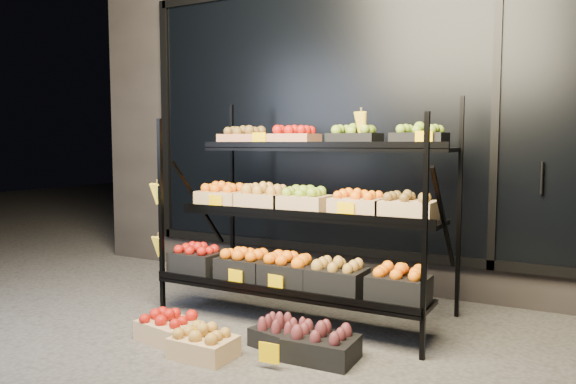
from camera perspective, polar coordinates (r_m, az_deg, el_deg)
The scene contains 9 objects.
ground at distance 3.88m, azimuth -2.57°, elevation -14.82°, with size 24.00×24.00×0.00m, color #514F4C.
building at distance 6.03m, azimuth 10.40°, elevation 9.05°, with size 6.00×2.08×3.50m.
display_rack at distance 4.21m, azimuth 1.49°, elevation -2.20°, with size 2.18×1.02×1.66m.
tag_floor_a at distance 3.68m, azimuth -9.20°, elevation -15.03°, with size 0.13×0.01×0.12m, color #F9C100.
tag_floor_b at distance 3.40m, azimuth -1.94°, elevation -16.66°, with size 0.13×0.01×0.12m, color #F9C100.
floor_crate_left at distance 3.92m, azimuth -12.01°, elevation -13.26°, with size 0.44×0.35×0.20m.
floor_crate_midleft at distance 3.73m, azimuth -0.75°, elevation -14.22°, with size 0.40×0.33×0.19m.
floor_crate_midright at distance 3.61m, azimuth -8.58°, elevation -14.92°, with size 0.37×0.28×0.19m.
floor_crate_right at distance 3.53m, azimuth 3.41°, elevation -15.16°, with size 0.43×0.32×0.21m.
Camera 1 is at (1.90, -3.12, 1.32)m, focal length 35.00 mm.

